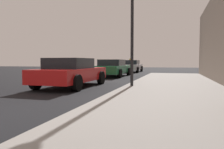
% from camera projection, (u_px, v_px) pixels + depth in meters
% --- Properties ---
extents(sidewalk, '(4.00, 32.00, 0.15)m').
position_uv_depth(sidewalk, '(176.00, 140.00, 2.90)').
color(sidewalk, gray).
rests_on(sidewalk, ground_plane).
extents(street_lamp, '(0.36, 0.36, 4.79)m').
position_uv_depth(street_lamp, '(132.00, 4.00, 8.53)').
color(street_lamp, black).
rests_on(street_lamp, sidewalk).
extents(car_red, '(2.01, 4.34, 1.27)m').
position_uv_depth(car_red, '(71.00, 72.00, 9.66)').
color(car_red, red).
rests_on(car_red, ground_plane).
extents(car_green, '(2.03, 4.58, 1.27)m').
position_uv_depth(car_green, '(113.00, 68.00, 16.39)').
color(car_green, '#196638').
rests_on(car_green, ground_plane).
extents(car_silver, '(1.94, 4.34, 1.43)m').
position_uv_depth(car_silver, '(131.00, 66.00, 23.18)').
color(car_silver, '#B7B7BF').
rests_on(car_silver, ground_plane).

